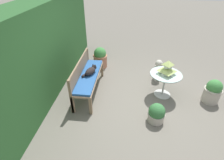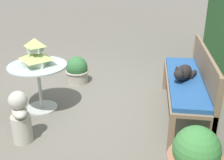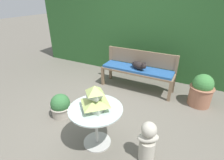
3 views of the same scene
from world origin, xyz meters
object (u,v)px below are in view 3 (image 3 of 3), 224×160
(cat, at_px, (139,65))
(pagoda_birdhouse, at_px, (95,99))
(garden_bust, at_px, (148,142))
(potted_plant_hedge_corner, at_px, (61,106))
(garden_bench, at_px, (137,71))
(patio_table, at_px, (96,116))
(potted_plant_path_edge, at_px, (201,90))

(cat, bearing_deg, pagoda_birdhouse, -64.21)
(garden_bust, distance_m, potted_plant_hedge_corner, 1.68)
(garden_bench, height_order, patio_table, patio_table)
(garden_bust, relative_size, potted_plant_hedge_corner, 1.39)
(cat, relative_size, garden_bust, 0.66)
(garden_bench, height_order, pagoda_birdhouse, pagoda_birdhouse)
(pagoda_birdhouse, bearing_deg, patio_table, -90.00)
(potted_plant_hedge_corner, bearing_deg, pagoda_birdhouse, -15.58)
(pagoda_birdhouse, bearing_deg, potted_plant_hedge_corner, 164.42)
(potted_plant_path_edge, bearing_deg, patio_table, -125.24)
(garden_bust, bearing_deg, cat, 81.48)
(cat, xyz_separation_m, potted_plant_path_edge, (1.32, -0.01, -0.29))
(potted_plant_path_edge, bearing_deg, garden_bust, -107.28)
(cat, bearing_deg, patio_table, -64.21)
(patio_table, distance_m, pagoda_birdhouse, 0.28)
(patio_table, distance_m, potted_plant_path_edge, 2.23)
(cat, relative_size, pagoda_birdhouse, 1.13)
(potted_plant_hedge_corner, bearing_deg, potted_plant_path_edge, 35.17)
(patio_table, xyz_separation_m, potted_plant_hedge_corner, (-0.93, 0.26, -0.29))
(garden_bench, distance_m, cat, 0.17)
(pagoda_birdhouse, distance_m, potted_plant_hedge_corner, 1.12)
(patio_table, xyz_separation_m, potted_plant_path_edge, (1.28, 1.82, -0.17))
(cat, height_order, pagoda_birdhouse, pagoda_birdhouse)
(pagoda_birdhouse, relative_size, garden_bust, 0.58)
(potted_plant_path_edge, distance_m, potted_plant_hedge_corner, 2.71)
(patio_table, xyz_separation_m, pagoda_birdhouse, (0.00, 0.00, 0.28))
(patio_table, bearing_deg, garden_bust, 5.23)
(patio_table, relative_size, potted_plant_hedge_corner, 1.72)
(garden_bench, xyz_separation_m, potted_plant_path_edge, (1.36, -0.05, -0.13))
(potted_plant_hedge_corner, bearing_deg, patio_table, -15.58)
(cat, xyz_separation_m, patio_table, (0.03, -1.82, -0.11))
(potted_plant_path_edge, xyz_separation_m, potted_plant_hedge_corner, (-2.21, -1.56, -0.12))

